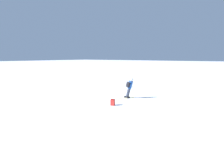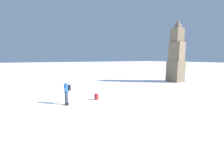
% 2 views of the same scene
% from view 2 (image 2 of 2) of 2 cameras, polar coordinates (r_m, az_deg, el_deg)
% --- Properties ---
extents(ground_plane, '(300.00, 300.00, 0.00)m').
position_cam_2_polar(ground_plane, '(13.69, -13.82, -7.15)').
color(ground_plane, white).
extents(skier, '(1.25, 1.87, 1.89)m').
position_cam_2_polar(skier, '(14.31, -14.59, -2.21)').
color(skier, yellow).
rests_on(skier, ground).
extents(rock_pillar, '(2.20, 1.93, 9.29)m').
position_cam_2_polar(rock_pillar, '(28.74, 20.26, 8.46)').
color(rock_pillar, '#7A664C').
rests_on(rock_pillar, ground).
extents(spare_backpack, '(0.35, 0.29, 0.50)m').
position_cam_2_polar(spare_backpack, '(15.51, -5.08, -4.17)').
color(spare_backpack, '#AD231E').
rests_on(spare_backpack, ground).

